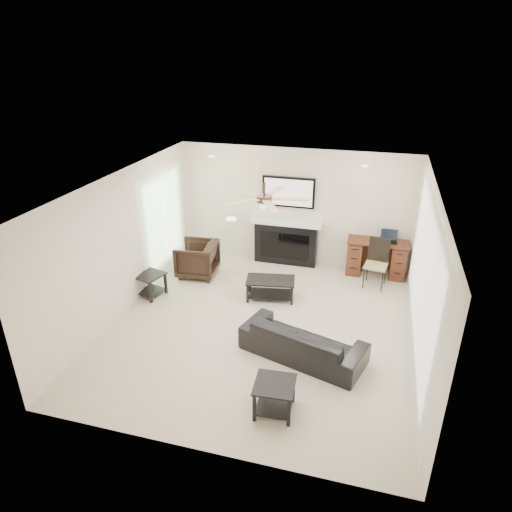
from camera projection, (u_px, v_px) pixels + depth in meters
The scene contains 10 objects.
room_shell at pixel (275, 235), 7.13m from camera, with size 5.50×5.54×2.52m.
sofa at pixel (303, 341), 6.96m from camera, with size 1.90×0.74×0.56m, color black.
armchair at pixel (197, 259), 9.43m from camera, with size 0.77×0.79×0.72m, color black.
coffee_table at pixel (270, 289), 8.60m from camera, with size 0.90×0.50×0.40m, color black.
end_table_near at pixel (274, 397), 5.92m from camera, with size 0.52×0.52×0.45m, color black.
end_table_left at pixel (150, 285), 8.70m from camera, with size 0.50×0.50×0.45m, color black.
fireplace_unit at pixel (286, 222), 9.71m from camera, with size 1.52×0.34×1.91m, color black.
desk at pixel (376, 257), 9.45m from camera, with size 1.22×0.56×0.76m, color #371A0D.
desk_chair at pixel (376, 264), 8.92m from camera, with size 0.42×0.44×0.97m, color black.
laptop at pixel (389, 237), 9.17m from camera, with size 0.33×0.24×0.23m, color black.
Camera 1 is at (1.65, -6.38, 4.39)m, focal length 32.00 mm.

